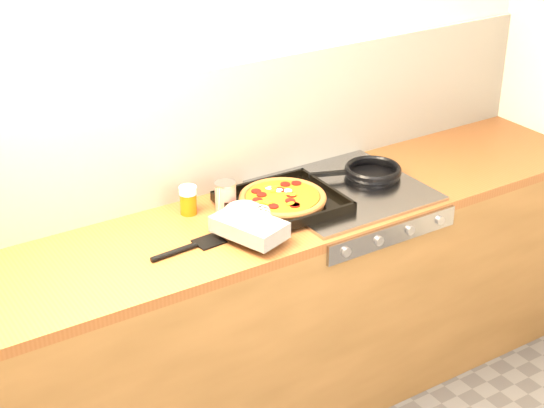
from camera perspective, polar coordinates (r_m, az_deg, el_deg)
room_shell at (r=3.21m, az=-4.49°, el=4.85°), size 3.20×3.20×3.20m
counter_run at (r=3.31m, az=-1.65°, el=-8.03°), size 3.20×0.62×0.90m
stovetop at (r=3.31m, az=4.93°, el=0.90°), size 0.60×0.56×0.02m
pizza_on_tray at (r=3.09m, az=0.03°, el=-0.14°), size 0.56×0.48×0.07m
frying_pan at (r=3.41m, az=6.83°, el=2.20°), size 0.41×0.30×0.04m
tomato_can at (r=3.14m, az=-3.20°, el=0.52°), size 0.11×0.11×0.11m
juice_glass at (r=3.12m, az=-5.76°, el=0.28°), size 0.07×0.07×0.11m
wooden_spoon at (r=3.32m, az=-0.42°, el=1.19°), size 0.30×0.08×0.02m
black_spatula at (r=2.90m, az=-5.70°, el=-2.98°), size 0.28×0.09×0.02m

